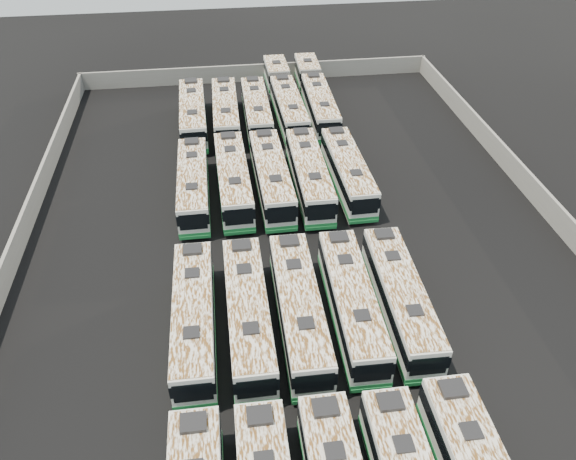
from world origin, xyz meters
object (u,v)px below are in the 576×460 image
(bus_midfront_right, at_px, (352,302))
(bus_back_left, at_px, (226,112))
(bus_midback_left, at_px, (233,179))
(bus_midfront_far_right, at_px, (400,298))
(bus_back_right, at_px, (285,97))
(bus_midback_far_right, at_px, (348,172))
(bus_midback_right, at_px, (309,175))
(bus_midback_center, at_px, (272,177))
(bus_back_far_left, at_px, (193,114))
(bus_midfront_far_left, at_px, (194,318))
(bus_midfront_center, at_px, (299,309))
(bus_midback_far_left, at_px, (193,184))
(bus_back_center, at_px, (257,111))
(bus_back_far_right, at_px, (316,94))
(bus_midfront_left, at_px, (248,314))

(bus_midfront_right, xyz_separation_m, bus_back_left, (-7.14, 30.96, 0.03))
(bus_midback_left, bearing_deg, bus_midfront_far_right, -59.09)
(bus_midfront_right, distance_m, bus_midback_left, 18.37)
(bus_midfront_right, relative_size, bus_back_right, 0.65)
(bus_midfront_right, relative_size, bus_midback_far_right, 1.01)
(bus_midback_right, bearing_deg, bus_midback_far_right, 3.51)
(bus_midback_center, bearing_deg, bus_midback_far_right, -0.17)
(bus_midback_left, distance_m, bus_back_left, 14.02)
(bus_midback_right, bearing_deg, bus_midback_left, 178.68)
(bus_midfront_right, distance_m, bus_midfront_far_right, 3.45)
(bus_midfront_right, height_order, bus_back_far_left, bus_back_far_left)
(bus_back_far_left, bearing_deg, bus_midfront_far_right, -66.35)
(bus_midfront_far_left, height_order, bus_midfront_center, bus_midfront_center)
(bus_midback_far_left, bearing_deg, bus_midback_left, 4.91)
(bus_midfront_center, relative_size, bus_back_left, 1.01)
(bus_midback_center, height_order, bus_back_left, bus_midback_center)
(bus_midfront_center, relative_size, bus_back_center, 1.03)
(bus_midfront_far_left, bearing_deg, bus_midback_right, 58.15)
(bus_midback_left, relative_size, bus_midback_center, 0.99)
(bus_back_far_left, distance_m, bus_back_far_right, 14.76)
(bus_midback_right, distance_m, bus_back_far_right, 18.19)
(bus_midfront_far_right, height_order, bus_midback_center, bus_midback_center)
(bus_midback_left, height_order, bus_back_center, bus_midback_left)
(bus_back_far_right, bearing_deg, bus_back_far_left, -164.51)
(bus_midfront_center, height_order, bus_midback_far_right, bus_midfront_center)
(bus_midback_far_left, distance_m, bus_back_center, 16.00)
(bus_back_right, relative_size, bus_back_far_right, 1.00)
(bus_midback_left, bearing_deg, bus_midfront_center, -79.65)
(bus_back_far_left, bearing_deg, bus_back_center, -0.24)
(bus_back_right, bearing_deg, bus_back_center, -138.32)
(bus_midfront_far_right, relative_size, bus_midback_far_right, 1.00)
(bus_back_far_left, bearing_deg, bus_midback_far_right, -45.47)
(bus_midfront_center, relative_size, bus_midback_far_left, 1.04)
(bus_midfront_far_left, xyz_separation_m, bus_midfront_center, (7.04, -0.19, 0.04))
(bus_midback_far_left, bearing_deg, bus_midback_right, 0.48)
(bus_midfront_far_left, relative_size, bus_midfront_center, 0.98)
(bus_midback_left, distance_m, bus_back_center, 14.48)
(bus_midback_far_right, relative_size, bus_back_far_left, 0.96)
(bus_midback_far_left, relative_size, bus_back_far_left, 0.96)
(bus_midfront_far_right, distance_m, bus_back_center, 31.84)
(bus_midback_left, bearing_deg, bus_midback_center, -3.20)
(bus_midback_left, height_order, bus_back_left, bus_midback_left)
(bus_midback_far_right, xyz_separation_m, bus_back_far_right, (0.06, 17.61, 0.01))
(bus_midback_far_left, xyz_separation_m, bus_midback_left, (3.61, 0.31, 0.06))
(bus_midfront_right, bearing_deg, bus_midfront_far_left, -178.69)
(bus_midfront_far_right, distance_m, bus_midback_left, 19.99)
(bus_midfront_left, height_order, bus_midback_left, bus_midback_left)
(bus_back_far_right, bearing_deg, bus_midfront_far_right, -88.84)
(bus_midback_right, height_order, bus_midback_far_right, bus_midback_right)
(bus_midfront_right, height_order, bus_midback_far_left, bus_midfront_right)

